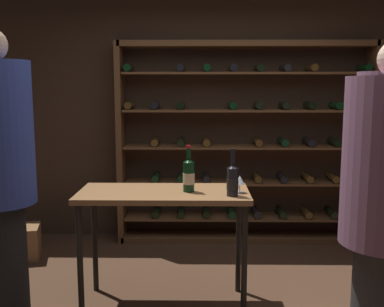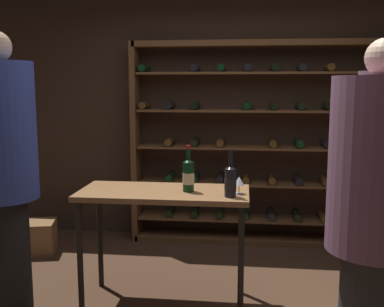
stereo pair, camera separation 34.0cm
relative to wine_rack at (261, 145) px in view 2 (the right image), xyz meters
name	(u,v)px [view 2 (the right image)]	position (x,y,z in m)	size (l,w,h in m)	color
back_wall	(229,113)	(-0.35, 0.21, 0.33)	(5.81, 0.10, 2.76)	#3D2B1E
wine_rack	(261,145)	(0.00, 0.00, 0.00)	(2.71, 0.32, 2.14)	brown
tasting_table	(164,204)	(-0.77, -1.52, -0.26)	(1.27, 0.57, 0.90)	brown
person_host_in_suit	(3,164)	(-1.86, -1.85, 0.08)	(0.48, 0.48, 2.05)	black
person_guest_khaki	(376,208)	(0.51, -2.46, 0.00)	(0.50, 0.50, 1.91)	#2D2D2D
wine_crate	(31,237)	(-2.31, -0.60, -0.90)	(0.48, 0.34, 0.32)	brown
wine_bottle_red_label	(188,175)	(-0.58, -1.53, -0.03)	(0.09, 0.09, 0.35)	black
wine_bottle_amber_reserve	(230,181)	(-0.27, -1.66, -0.04)	(0.09, 0.09, 0.34)	black
wine_glass_stemmed_center	(239,182)	(-0.21, -1.57, -0.07)	(0.07, 0.07, 0.13)	silver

